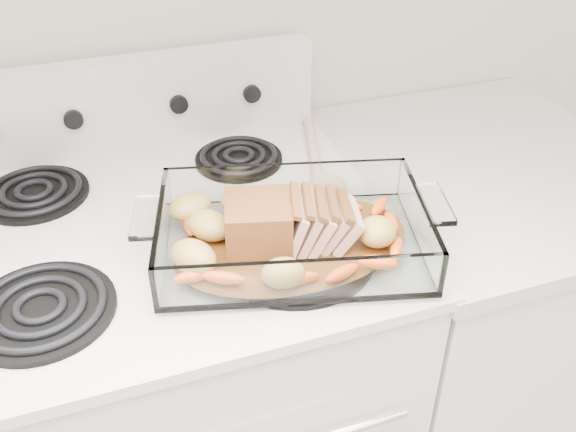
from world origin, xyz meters
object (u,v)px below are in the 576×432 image
object	(u,v)px
counter_right	(457,330)
baking_dish	(292,237)
electric_range	(182,400)
pork_roast	(280,226)

from	to	relation	value
counter_right	baking_dish	bearing A→B (deg)	-162.69
electric_range	pork_roast	size ratio (longest dim) A/B	5.39
baking_dish	pork_roast	world-z (taller)	pork_roast
baking_dish	pork_roast	bearing A→B (deg)	-165.18
baking_dish	electric_range	bearing A→B (deg)	156.73
counter_right	electric_range	bearing A→B (deg)	179.90
electric_range	counter_right	xyz separation A→B (m)	(0.66, -0.00, -0.02)
baking_dish	pork_roast	size ratio (longest dim) A/B	1.97
electric_range	pork_roast	distance (m)	0.56
counter_right	pork_roast	size ratio (longest dim) A/B	4.50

